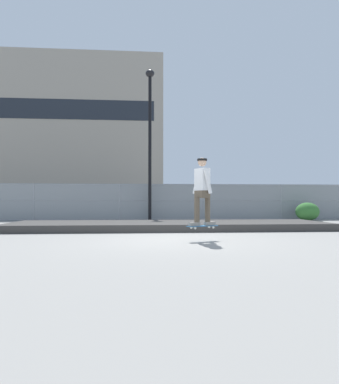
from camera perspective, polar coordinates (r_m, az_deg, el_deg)
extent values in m
plane|color=gray|center=(8.62, 1.68, -8.02)|extent=(120.00, 120.00, 0.00)
cube|color=#3D3A38|center=(11.92, -0.06, -5.63)|extent=(10.83, 2.93, 0.24)
cube|color=#2D608C|center=(8.31, 5.53, -5.70)|extent=(0.81, 0.50, 0.02)
cylinder|color=silver|center=(8.54, 6.66, -5.82)|extent=(0.06, 0.05, 0.05)
cylinder|color=silver|center=(8.39, 7.36, -5.89)|extent=(0.06, 0.05, 0.05)
cylinder|color=silver|center=(8.25, 3.67, -5.97)|extent=(0.06, 0.05, 0.05)
cylinder|color=silver|center=(8.10, 4.34, -6.06)|extent=(0.06, 0.05, 0.05)
cube|color=#99999E|center=(8.46, 7.00, -5.71)|extent=(0.10, 0.15, 0.01)
cube|color=#99999E|center=(8.18, 4.00, -5.87)|extent=(0.10, 0.15, 0.01)
cube|color=gray|center=(8.43, 6.78, -5.27)|extent=(0.30, 0.20, 0.09)
cube|color=gray|center=(8.19, 4.23, -5.39)|extent=(0.30, 0.20, 0.09)
cylinder|color=brown|center=(8.38, 6.40, -3.00)|extent=(0.13, 0.13, 0.58)
cylinder|color=brown|center=(8.21, 4.62, -3.03)|extent=(0.13, 0.13, 0.58)
cube|color=brown|center=(8.29, 5.51, -0.39)|extent=(0.36, 0.41, 0.18)
cube|color=white|center=(8.31, 5.51, 2.10)|extent=(0.35, 0.44, 0.54)
cylinder|color=white|center=(8.51, 4.60, 1.60)|extent=(0.25, 0.17, 0.58)
cylinder|color=white|center=(8.10, 6.46, 1.77)|extent=(0.25, 0.17, 0.58)
sphere|color=tan|center=(8.35, 5.50, 5.01)|extent=(0.21, 0.21, 0.21)
cylinder|color=black|center=(8.35, 5.50, 5.40)|extent=(0.24, 0.24, 0.05)
cylinder|color=gray|center=(18.07, -21.82, -1.58)|extent=(0.06, 0.06, 1.85)
cylinder|color=gray|center=(17.29, -8.41, -1.68)|extent=(0.06, 0.06, 1.85)
cylinder|color=gray|center=(17.51, 5.43, -1.68)|extent=(0.06, 0.06, 1.85)
cylinder|color=gray|center=(18.70, 18.21, -1.60)|extent=(0.06, 0.06, 1.85)
cylinder|color=gray|center=(17.30, -1.44, 1.24)|extent=(20.99, 0.04, 0.04)
cylinder|color=gray|center=(17.28, -1.45, -1.39)|extent=(20.99, 0.04, 0.04)
cylinder|color=gray|center=(17.30, -1.45, -4.56)|extent=(20.99, 0.04, 0.04)
cube|color=gray|center=(17.28, -1.45, -1.69)|extent=(20.99, 0.01, 1.85)
cylinder|color=black|center=(16.96, -3.31, 7.28)|extent=(0.16, 0.16, 7.14)
ellipsoid|color=black|center=(17.92, -3.29, 19.22)|extent=(0.44, 0.44, 0.36)
cube|color=black|center=(21.16, -14.78, -2.30)|extent=(4.51, 2.10, 0.70)
cube|color=#23282D|center=(21.21, -15.29, -0.49)|extent=(2.30, 1.75, 0.64)
cylinder|color=black|center=(21.71, -10.74, -3.23)|extent=(0.65, 0.28, 0.64)
cylinder|color=black|center=(20.03, -11.60, -3.37)|extent=(0.65, 0.28, 0.64)
cylinder|color=black|center=(22.35, -17.65, -3.14)|extent=(0.65, 0.28, 0.64)
cylinder|color=black|center=(20.73, -19.03, -3.26)|extent=(0.65, 0.28, 0.64)
cube|color=#9E9384|center=(51.16, -18.37, 8.66)|extent=(29.40, 12.53, 19.92)
cube|color=#1E232B|center=(45.72, -20.28, 12.97)|extent=(27.05, 0.04, 2.50)
ellipsoid|color=#336B2D|center=(18.20, 22.12, -3.07)|extent=(1.17, 0.95, 0.90)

